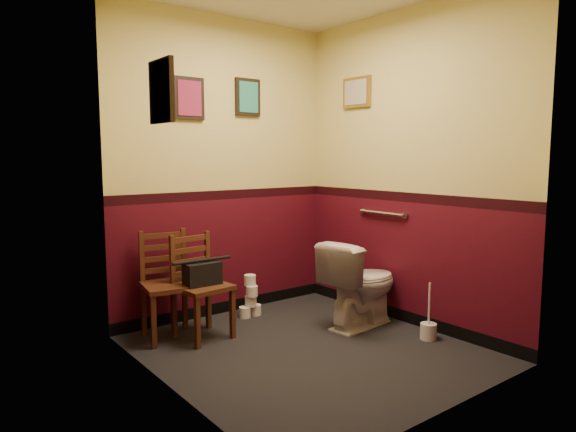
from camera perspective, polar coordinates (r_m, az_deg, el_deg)
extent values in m
cube|color=black|center=(4.02, 2.25, -14.65)|extent=(2.20, 2.40, 0.00)
cube|color=#430916|center=(4.73, -7.09, 5.29)|extent=(2.20, 0.00, 2.70)
cube|color=#430916|center=(2.93, 17.67, 4.17)|extent=(2.20, 0.00, 2.70)
cube|color=#430916|center=(3.15, -13.19, 4.47)|extent=(0.00, 2.40, 2.70)
cube|color=#430916|center=(4.53, 13.10, 5.11)|extent=(0.00, 2.40, 2.70)
cylinder|color=silver|center=(4.69, 10.34, 0.33)|extent=(0.03, 0.50, 0.03)
cylinder|color=silver|center=(4.55, 12.85, 0.06)|extent=(0.02, 0.06, 0.06)
cylinder|color=silver|center=(4.88, 8.31, 0.60)|extent=(0.02, 0.06, 0.06)
cube|color=black|center=(4.57, -10.96, 12.71)|extent=(0.28, 0.03, 0.36)
cube|color=maroon|center=(4.55, -10.86, 12.73)|extent=(0.22, 0.01, 0.30)
cube|color=black|center=(4.87, -4.50, 13.02)|extent=(0.26, 0.03, 0.34)
cube|color=#29846C|center=(4.86, -4.39, 13.04)|extent=(0.20, 0.01, 0.28)
cube|color=black|center=(3.27, -13.89, 13.30)|extent=(0.03, 0.30, 0.38)
cube|color=tan|center=(3.28, -13.61, 13.30)|extent=(0.01, 0.24, 0.31)
cube|color=olive|center=(4.95, 7.66, 13.46)|extent=(0.03, 0.34, 0.28)
cube|color=tan|center=(4.94, 7.51, 13.48)|extent=(0.01, 0.28, 0.22)
imported|color=white|center=(4.49, 8.09, -7.50)|extent=(0.79, 0.49, 0.73)
cylinder|color=silver|center=(4.36, 15.33, -12.26)|extent=(0.13, 0.13, 0.13)
cylinder|color=silver|center=(4.29, 15.42, -9.54)|extent=(0.02, 0.02, 0.37)
cube|color=#4B2816|center=(4.24, -13.05, -7.57)|extent=(0.46, 0.46, 0.04)
cube|color=#4B2816|center=(4.10, -14.71, -11.24)|extent=(0.04, 0.04, 0.43)
cube|color=#4B2816|center=(4.42, -15.74, -9.95)|extent=(0.04, 0.04, 0.43)
cube|color=#4B2816|center=(4.18, -10.03, -10.75)|extent=(0.04, 0.04, 0.43)
cube|color=#4B2816|center=(4.50, -11.40, -9.53)|extent=(0.04, 0.04, 0.43)
cube|color=#4B2816|center=(4.32, -15.94, -4.45)|extent=(0.04, 0.04, 0.43)
cube|color=#4B2816|center=(4.40, -11.54, -4.12)|extent=(0.04, 0.04, 0.43)
cube|color=#4B2816|center=(4.38, -13.68, -5.82)|extent=(0.32, 0.08, 0.04)
cube|color=#4B2816|center=(4.37, -13.71, -4.60)|extent=(0.32, 0.08, 0.04)
cube|color=#4B2816|center=(4.35, -13.75, -3.36)|extent=(0.32, 0.08, 0.04)
cube|color=#4B2816|center=(4.33, -13.78, -2.11)|extent=(0.32, 0.08, 0.04)
cube|color=#4B2816|center=(4.19, -9.46, -7.80)|extent=(0.43, 0.43, 0.04)
cube|color=#4B2816|center=(4.03, -10.05, -11.53)|extent=(0.04, 0.04, 0.42)
cube|color=#4B2816|center=(4.30, -12.56, -10.41)|extent=(0.04, 0.04, 0.42)
cube|color=#4B2816|center=(4.21, -6.18, -10.64)|extent=(0.04, 0.04, 0.42)
cube|color=#4B2816|center=(4.47, -8.83, -9.65)|extent=(0.04, 0.04, 0.42)
cube|color=#4B2816|center=(4.20, -12.74, -4.92)|extent=(0.04, 0.04, 0.42)
cube|color=#4B2816|center=(4.38, -8.97, -4.37)|extent=(0.04, 0.04, 0.42)
cube|color=#4B2816|center=(4.31, -10.78, -6.16)|extent=(0.32, 0.06, 0.04)
cube|color=#4B2816|center=(4.29, -10.81, -4.95)|extent=(0.32, 0.06, 0.04)
cube|color=#4B2816|center=(4.27, -10.83, -3.72)|extent=(0.32, 0.06, 0.04)
cube|color=#4B2816|center=(4.26, -10.86, -2.49)|extent=(0.32, 0.06, 0.04)
cube|color=black|center=(4.17, -9.49, -6.35)|extent=(0.29, 0.15, 0.18)
cylinder|color=black|center=(4.14, -9.52, -4.88)|extent=(0.25, 0.03, 0.03)
cylinder|color=silver|center=(4.76, -4.81, -10.60)|extent=(0.11, 0.11, 0.10)
cylinder|color=silver|center=(4.82, -3.64, -10.37)|extent=(0.11, 0.11, 0.10)
cylinder|color=silver|center=(4.76, -4.16, -9.40)|extent=(0.11, 0.11, 0.10)
cylinder|color=silver|center=(4.71, -4.04, -8.32)|extent=(0.11, 0.11, 0.10)
cylinder|color=silver|center=(4.71, -4.25, -7.12)|extent=(0.11, 0.11, 0.10)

